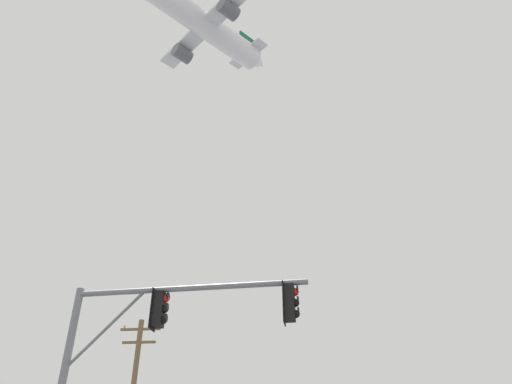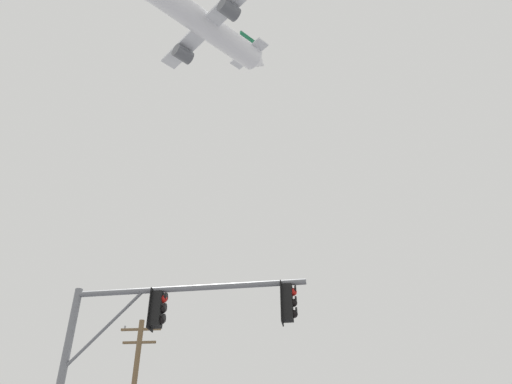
% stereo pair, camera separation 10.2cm
% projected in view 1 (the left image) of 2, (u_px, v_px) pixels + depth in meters
% --- Properties ---
extents(signal_pole_near, '(6.18, 0.72, 5.88)m').
position_uv_depth(signal_pole_near, '(153.00, 339.00, 12.14)').
color(signal_pole_near, slate).
rests_on(signal_pole_near, ground).
extents(airplane, '(16.38, 17.44, 5.81)m').
position_uv_depth(airplane, '(202.00, 23.00, 60.23)').
color(airplane, white).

